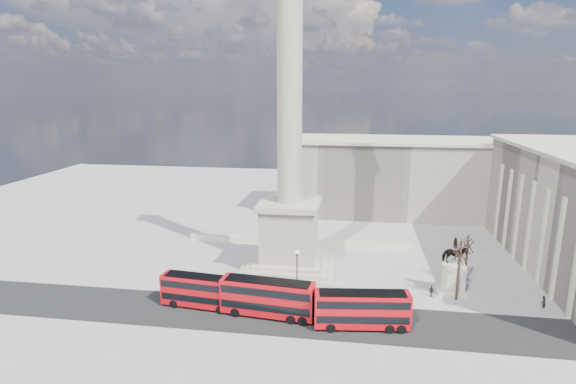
# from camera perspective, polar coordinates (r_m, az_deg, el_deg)

# --- Properties ---
(ground) EXTENTS (180.00, 180.00, 0.00)m
(ground) POSITION_cam_1_polar(r_m,az_deg,el_deg) (66.19, -0.45, -11.38)
(ground) COLOR #A5A19D
(ground) RESTS_ON ground
(asphalt_road) EXTENTS (120.00, 9.00, 0.01)m
(asphalt_road) POSITION_cam_1_polar(r_m,az_deg,el_deg) (56.77, 3.12, -15.82)
(asphalt_road) COLOR #262626
(asphalt_road) RESTS_ON ground
(nelsons_column) EXTENTS (14.00, 14.00, 49.85)m
(nelsons_column) POSITION_cam_1_polar(r_m,az_deg,el_deg) (66.76, 0.19, 0.56)
(nelsons_column) COLOR #B3A995
(nelsons_column) RESTS_ON ground
(balustrade_wall) EXTENTS (40.00, 0.60, 1.10)m
(balustrade_wall) POSITION_cam_1_polar(r_m,az_deg,el_deg) (80.69, 1.31, -6.34)
(balustrade_wall) COLOR beige
(balustrade_wall) RESTS_ON ground
(building_northeast) EXTENTS (51.00, 17.00, 16.60)m
(building_northeast) POSITION_cam_1_polar(r_m,az_deg,el_deg) (101.86, 14.30, 1.92)
(building_northeast) COLOR beige
(building_northeast) RESTS_ON ground
(red_bus_a) EXTENTS (10.64, 3.46, 4.24)m
(red_bus_a) POSITION_cam_1_polar(r_m,az_deg,el_deg) (59.45, -10.85, -12.25)
(red_bus_a) COLOR red
(red_bus_a) RESTS_ON ground
(red_bus_b) EXTENTS (11.78, 3.80, 4.69)m
(red_bus_b) POSITION_cam_1_polar(r_m,az_deg,el_deg) (56.32, -2.52, -13.24)
(red_bus_b) COLOR red
(red_bus_b) RESTS_ON ground
(red_bus_c) EXTENTS (11.23, 3.77, 4.47)m
(red_bus_c) POSITION_cam_1_polar(r_m,az_deg,el_deg) (54.53, 9.44, -14.50)
(red_bus_c) COLOR red
(red_bus_c) RESTS_ON ground
(victorian_lamp) EXTENTS (0.54, 0.54, 6.24)m
(victorian_lamp) POSITION_cam_1_polar(r_m,az_deg,el_deg) (61.45, 1.14, -9.64)
(victorian_lamp) COLOR black
(victorian_lamp) RESTS_ON ground
(equestrian_statue) EXTENTS (3.83, 2.87, 8.02)m
(equestrian_statue) POSITION_cam_1_polar(r_m,az_deg,el_deg) (65.77, 20.17, -9.77)
(equestrian_statue) COLOR beige
(equestrian_statue) RESTS_ON ground
(bare_tree_near) EXTENTS (1.98, 1.98, 8.65)m
(bare_tree_near) POSITION_cam_1_polar(r_m,az_deg,el_deg) (62.56, 21.04, -7.06)
(bare_tree_near) COLOR #332319
(bare_tree_near) RESTS_ON ground
(bare_tree_mid) EXTENTS (1.98, 1.98, 7.52)m
(bare_tree_mid) POSITION_cam_1_polar(r_m,az_deg,el_deg) (68.78, 21.87, -6.09)
(bare_tree_mid) COLOR #332319
(bare_tree_mid) RESTS_ON ground
(bare_tree_far) EXTENTS (1.65, 1.65, 6.75)m
(bare_tree_far) POSITION_cam_1_polar(r_m,az_deg,el_deg) (77.72, 32.03, -5.49)
(bare_tree_far) COLOR #332319
(bare_tree_far) RESTS_ON ground
(pedestrian_walking) EXTENTS (0.75, 0.68, 1.71)m
(pedestrian_walking) POSITION_cam_1_polar(r_m,az_deg,el_deg) (62.21, 14.21, -12.62)
(pedestrian_walking) COLOR black
(pedestrian_walking) RESTS_ON ground
(pedestrian_standing) EXTENTS (1.01, 0.97, 1.64)m
(pedestrian_standing) POSITION_cam_1_polar(r_m,az_deg,el_deg) (67.25, 29.65, -12.04)
(pedestrian_standing) COLOR black
(pedestrian_standing) RESTS_ON ground
(pedestrian_crossing) EXTENTS (1.00, 0.91, 1.64)m
(pedestrian_crossing) POSITION_cam_1_polar(r_m,az_deg,el_deg) (64.56, 17.76, -11.91)
(pedestrian_crossing) COLOR black
(pedestrian_crossing) RESTS_ON ground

